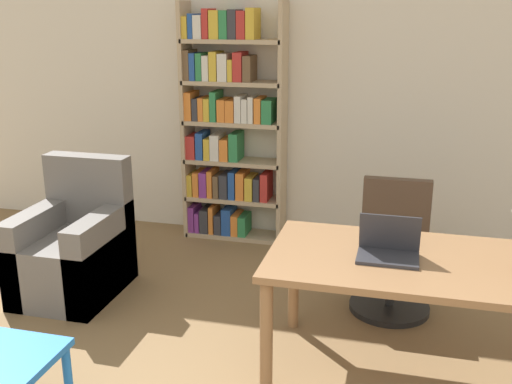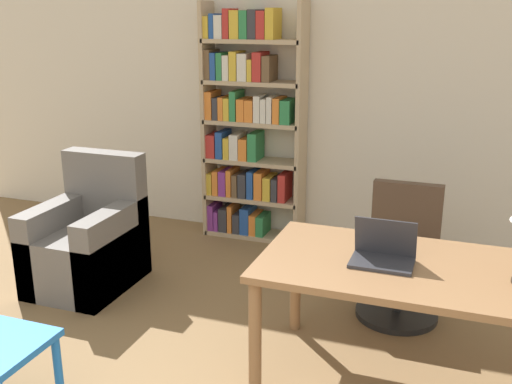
{
  "view_description": "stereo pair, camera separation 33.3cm",
  "coord_description": "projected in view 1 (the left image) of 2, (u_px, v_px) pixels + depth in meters",
  "views": [
    {
      "loc": [
        0.67,
        -0.67,
        2.01
      ],
      "look_at": [
        -0.18,
        2.65,
        0.97
      ],
      "focal_mm": 42.0,
      "sensor_mm": 36.0,
      "label": 1
    },
    {
      "loc": [
        0.99,
        -0.57,
        2.01
      ],
      "look_at": [
        -0.18,
        2.65,
        0.97
      ],
      "focal_mm": 42.0,
      "sensor_mm": 36.0,
      "label": 2
    }
  ],
  "objects": [
    {
      "name": "desk",
      "position": [
        415.0,
        274.0,
        3.27
      ],
      "size": [
        1.61,
        0.88,
        0.72
      ],
      "color": "olive",
      "rests_on": "ground_plane"
    },
    {
      "name": "office_chair",
      "position": [
        393.0,
        254.0,
        4.16
      ],
      "size": [
        0.56,
        0.56,
        0.9
      ],
      "color": "black",
      "rests_on": "ground_plane"
    },
    {
      "name": "armchair",
      "position": [
        74.0,
        251.0,
        4.4
      ],
      "size": [
        0.65,
        0.79,
        0.98
      ],
      "color": "#66605B",
      "rests_on": "ground_plane"
    },
    {
      "name": "wall_back",
      "position": [
        331.0,
        91.0,
        5.17
      ],
      "size": [
        8.0,
        0.06,
        2.7
      ],
      "color": "beige",
      "rests_on": "ground_plane"
    },
    {
      "name": "bookshelf",
      "position": [
        227.0,
        128.0,
        5.3
      ],
      "size": [
        0.91,
        0.28,
        2.1
      ],
      "color": "tan",
      "rests_on": "ground_plane"
    },
    {
      "name": "laptop",
      "position": [
        388.0,
        248.0,
        3.26
      ],
      "size": [
        0.33,
        0.23,
        0.23
      ],
      "color": "#2D2D33",
      "rests_on": "desk"
    }
  ]
}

